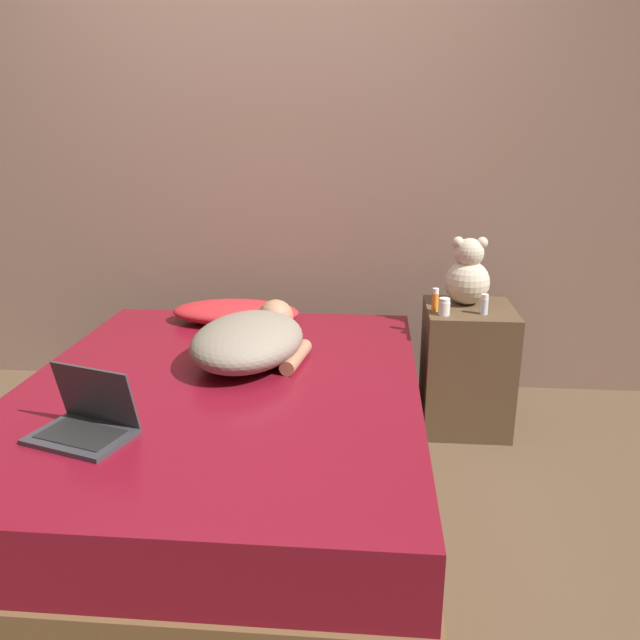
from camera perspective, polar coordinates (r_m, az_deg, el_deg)
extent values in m
plane|color=brown|center=(2.58, -8.61, -15.55)|extent=(12.00, 12.00, 0.00)
cube|color=#846656|center=(3.35, -4.77, 15.77)|extent=(8.00, 0.06, 2.60)
cube|color=brown|center=(2.51, -8.74, -13.18)|extent=(1.50, 1.86, 0.25)
cube|color=maroon|center=(2.40, -9.00, -8.23)|extent=(1.47, 1.83, 0.23)
cube|color=brown|center=(3.05, 13.20, -4.22)|extent=(0.40, 0.42, 0.59)
ellipsoid|color=red|center=(3.03, -7.72, 0.72)|extent=(0.61, 0.31, 0.10)
ellipsoid|color=gray|center=(2.49, -6.62, -1.88)|extent=(0.51, 0.65, 0.19)
sphere|color=#A87556|center=(2.83, -4.07, 0.25)|extent=(0.16, 0.16, 0.16)
cylinder|color=#A87556|center=(2.49, -2.19, -3.40)|extent=(0.10, 0.27, 0.06)
cube|color=#333338|center=(2.06, -21.02, -9.93)|extent=(0.34, 0.28, 0.02)
cube|color=black|center=(2.05, -21.05, -9.69)|extent=(0.27, 0.21, 0.00)
cube|color=#333338|center=(2.07, -19.86, -6.43)|extent=(0.29, 0.13, 0.19)
cube|color=black|center=(2.07, -19.86, -6.43)|extent=(0.26, 0.12, 0.17)
sphere|color=beige|center=(2.99, 13.31, 3.37)|extent=(0.21, 0.21, 0.21)
sphere|color=beige|center=(2.96, 13.49, 6.00)|extent=(0.13, 0.13, 0.13)
sphere|color=beige|center=(2.94, 12.51, 6.94)|extent=(0.05, 0.05, 0.05)
sphere|color=beige|center=(2.96, 14.59, 6.85)|extent=(0.05, 0.05, 0.05)
cylinder|color=orange|center=(2.85, 10.48, 1.61)|extent=(0.03, 0.03, 0.08)
cylinder|color=white|center=(2.84, 10.54, 2.64)|extent=(0.03, 0.03, 0.02)
cylinder|color=white|center=(2.81, 11.28, 1.05)|extent=(0.05, 0.05, 0.06)
cylinder|color=white|center=(2.80, 11.33, 1.80)|extent=(0.05, 0.05, 0.02)
cylinder|color=silver|center=(2.86, 14.78, 1.21)|extent=(0.03, 0.03, 0.07)
cylinder|color=white|center=(2.85, 14.85, 2.10)|extent=(0.03, 0.03, 0.02)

